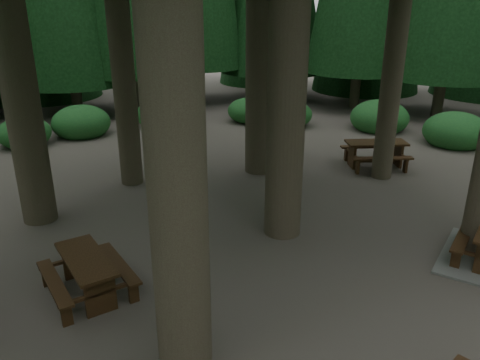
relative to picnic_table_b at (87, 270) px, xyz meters
name	(u,v)px	position (x,y,z in m)	size (l,w,h in m)	color
ground	(256,243)	(3.69, 0.32, -0.50)	(80.00, 80.00, 0.00)	#4C453E
picnic_table_b	(87,270)	(0.00, 0.00, 0.00)	(1.61, 1.91, 0.76)	black
picnic_table_d	(376,150)	(9.68, 3.17, 0.05)	(2.38, 2.18, 0.84)	black
shrub_ring	(267,208)	(4.40, 1.07, -0.10)	(23.86, 24.64, 1.49)	#21632C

